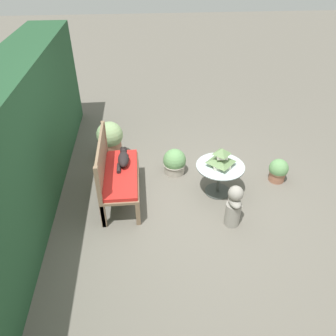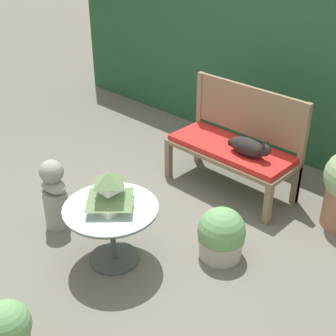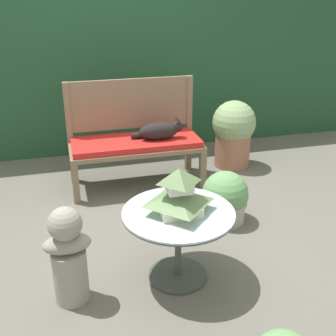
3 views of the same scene
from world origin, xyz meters
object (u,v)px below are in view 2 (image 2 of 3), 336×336
(pagoda_birdhouse, at_px, (110,193))
(potted_plant_patio_mid, at_px, (8,329))
(cat, at_px, (249,147))
(patio_table, at_px, (111,219))
(garden_bust, at_px, (55,194))
(garden_bench, at_px, (231,152))
(potted_plant_path_edge, at_px, (221,235))

(pagoda_birdhouse, bearing_deg, potted_plant_patio_mid, -78.49)
(cat, xyz_separation_m, patio_table, (-0.24, -1.46, -0.16))
(patio_table, relative_size, garden_bust, 1.12)
(garden_bench, relative_size, garden_bust, 1.94)
(cat, bearing_deg, pagoda_birdhouse, -99.09)
(cat, height_order, potted_plant_path_edge, cat)
(potted_plant_patio_mid, distance_m, potted_plant_path_edge, 1.71)
(garden_bench, xyz_separation_m, garden_bust, (-0.72, -1.55, -0.08))
(potted_plant_patio_mid, bearing_deg, pagoda_birdhouse, 101.51)
(garden_bench, height_order, potted_plant_path_edge, garden_bench)
(pagoda_birdhouse, bearing_deg, potted_plant_path_edge, 46.99)
(potted_plant_patio_mid, relative_size, potted_plant_path_edge, 0.90)
(garden_bench, height_order, cat, cat)
(garden_bust, distance_m, potted_plant_patio_mid, 1.36)
(patio_table, xyz_separation_m, garden_bust, (-0.71, -0.04, -0.07))
(cat, bearing_deg, garden_bench, 169.66)
(garden_bust, xyz_separation_m, potted_plant_patio_mid, (0.92, -1.00, -0.13))
(garden_bust, height_order, potted_plant_patio_mid, garden_bust)
(garden_bust, distance_m, potted_plant_path_edge, 1.47)
(patio_table, height_order, pagoda_birdhouse, pagoda_birdhouse)
(cat, distance_m, pagoda_birdhouse, 1.48)
(garden_bust, bearing_deg, potted_plant_patio_mid, -48.40)
(cat, height_order, patio_table, cat)
(cat, bearing_deg, patio_table, -99.09)
(pagoda_birdhouse, height_order, potted_plant_patio_mid, pagoda_birdhouse)
(potted_plant_patio_mid, xyz_separation_m, potted_plant_path_edge, (0.38, 1.67, 0.00))
(garden_bench, bearing_deg, garden_bust, -114.79)
(cat, relative_size, patio_table, 0.67)
(garden_bust, bearing_deg, patio_table, 2.36)
(patio_table, height_order, potted_plant_patio_mid, patio_table)
(potted_plant_patio_mid, bearing_deg, garden_bench, 94.66)
(garden_bust, relative_size, potted_plant_patio_mid, 1.65)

